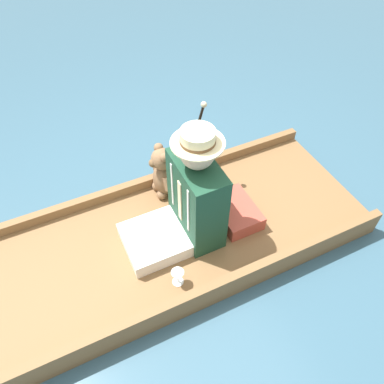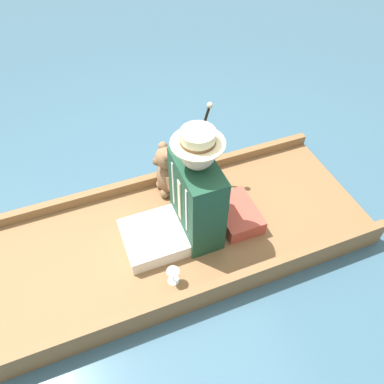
# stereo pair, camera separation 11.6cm
# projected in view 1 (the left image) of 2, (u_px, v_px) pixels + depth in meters

# --- Properties ---
(ground_plane) EXTENTS (16.00, 16.00, 0.00)m
(ground_plane) POSITION_uv_depth(u_px,v_px,m) (181.00, 241.00, 2.80)
(ground_plane) COLOR #385B70
(punt_boat) EXTENTS (1.10, 2.71, 0.21)m
(punt_boat) POSITION_uv_depth(u_px,v_px,m) (181.00, 235.00, 2.74)
(punt_boat) COLOR brown
(punt_boat) RESTS_ON ground_plane
(seat_cushion) EXTENTS (0.39, 0.27, 0.12)m
(seat_cushion) POSITION_uv_depth(u_px,v_px,m) (235.00, 212.00, 2.74)
(seat_cushion) COLOR #B24738
(seat_cushion) RESTS_ON punt_boat
(seated_person) EXTENTS (0.45, 0.68, 0.89)m
(seated_person) POSITION_uv_depth(u_px,v_px,m) (189.00, 201.00, 2.44)
(seated_person) COLOR white
(seated_person) RESTS_ON punt_boat
(teddy_bear) EXTENTS (0.31, 0.18, 0.45)m
(teddy_bear) POSITION_uv_depth(u_px,v_px,m) (163.00, 173.00, 2.80)
(teddy_bear) COLOR #846042
(teddy_bear) RESTS_ON punt_boat
(wine_glass) EXTENTS (0.08, 0.08, 0.12)m
(wine_glass) POSITION_uv_depth(u_px,v_px,m) (178.00, 275.00, 2.36)
(wine_glass) COLOR silver
(wine_glass) RESTS_ON punt_boat
(walking_cane) EXTENTS (0.04, 0.21, 0.70)m
(walking_cane) POSITION_uv_depth(u_px,v_px,m) (195.00, 137.00, 2.76)
(walking_cane) COLOR black
(walking_cane) RESTS_ON punt_boat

